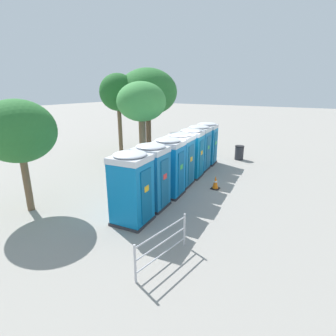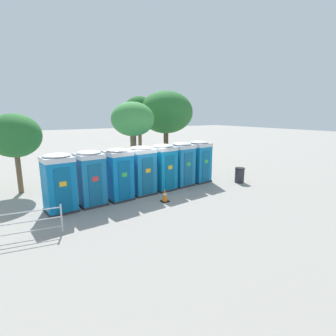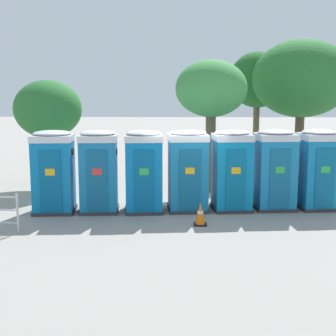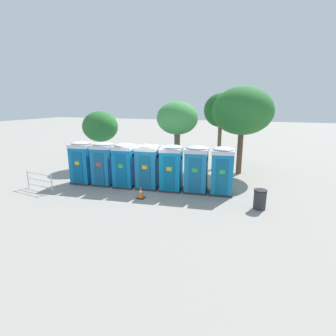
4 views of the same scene
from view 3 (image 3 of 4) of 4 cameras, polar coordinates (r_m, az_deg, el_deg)
ground_plane at (r=15.13m, az=2.27°, el=-4.86°), size 120.00×120.00×0.00m
portapotty_0 at (r=14.78m, az=-13.77°, el=-0.38°), size 1.35×1.32×2.54m
portapotty_1 at (r=14.59m, az=-8.43°, el=-0.33°), size 1.27×1.30×2.54m
portapotty_2 at (r=14.45m, az=-3.00°, el=-0.34°), size 1.29×1.33×2.54m
portapotty_3 at (r=14.61m, az=2.42°, el=-0.24°), size 1.35×1.33×2.54m
portapotty_4 at (r=14.77m, az=7.77°, el=-0.21°), size 1.30×1.33×2.54m
portapotty_5 at (r=15.15m, az=12.86°, el=-0.12°), size 1.33×1.32×2.54m
portapotty_6 at (r=15.57m, az=17.77°, el=-0.09°), size 1.31×1.34×2.54m
street_tree_0 at (r=20.94m, az=10.84°, el=10.41°), size 2.42×2.42×5.44m
street_tree_1 at (r=20.03m, az=15.98°, el=10.37°), size 4.00×4.00×5.82m
street_tree_2 at (r=17.23m, az=5.29°, el=9.41°), size 2.60×2.60×4.86m
street_tree_3 at (r=18.78m, az=-14.43°, el=6.92°), size 2.60×2.60×4.17m
traffic_cone at (r=13.13m, az=3.96°, el=-5.64°), size 0.36×0.36×0.64m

